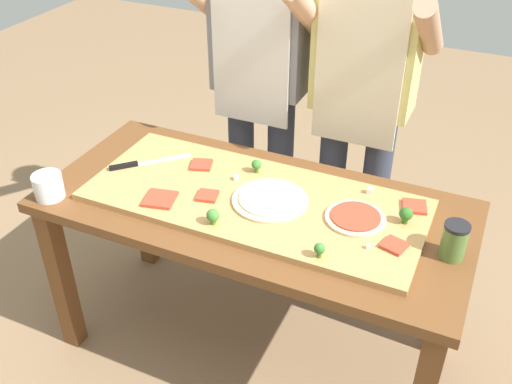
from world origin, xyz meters
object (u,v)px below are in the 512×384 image
(prep_table, at_px, (254,227))
(cheese_crumble_a, at_px, (368,247))
(chefs_knife, at_px, (139,164))
(cook_left, at_px, (260,68))
(broccoli_floret_center_left, at_px, (406,214))
(cheese_crumble_c, at_px, (370,191))
(cheese_crumble_b, at_px, (236,178))
(pizza_slice_far_right, at_px, (394,245))
(broccoli_floret_center_right, at_px, (319,249))
(pizza_slice_near_left, at_px, (207,196))
(broccoli_floret_back_right, at_px, (256,165))
(sauce_jar, at_px, (454,241))
(pizza_whole_tomato_red, at_px, (355,218))
(flour_cup, at_px, (49,187))
(pizza_slice_far_left, at_px, (160,199))
(broccoli_floret_back_mid, at_px, (213,216))
(pizza_whole_cheese_artichoke, at_px, (270,200))
(pizza_slice_near_right, at_px, (414,206))
(cook_right, at_px, (363,86))
(pizza_slice_center, at_px, (201,165))

(prep_table, relative_size, cheese_crumble_a, 113.04)
(chefs_knife, height_order, cook_left, cook_left)
(broccoli_floret_center_left, relative_size, cheese_crumble_c, 2.82)
(cheese_crumble_b, bearing_deg, broccoli_floret_center_left, -0.58)
(pizza_slice_far_right, xyz_separation_m, broccoli_floret_center_right, (-0.20, -0.15, 0.02))
(pizza_slice_near_left, xyz_separation_m, cook_left, (-0.09, 0.66, 0.22))
(broccoli_floret_back_right, bearing_deg, broccoli_floret_center_left, -8.28)
(pizza_slice_far_right, xyz_separation_m, sauce_jar, (0.17, 0.06, 0.03))
(pizza_whole_tomato_red, xyz_separation_m, broccoli_floret_back_right, (-0.43, 0.13, 0.02))
(cheese_crumble_a, height_order, flour_cup, flour_cup)
(flour_cup, relative_size, sauce_jar, 0.85)
(broccoli_floret_back_right, xyz_separation_m, cheese_crumble_b, (-0.05, -0.08, -0.02))
(pizza_whole_tomato_red, bearing_deg, chefs_knife, -179.60)
(broccoli_floret_back_right, distance_m, flour_cup, 0.76)
(broccoli_floret_center_left, relative_size, cook_left, 0.04)
(pizza_slice_far_left, xyz_separation_m, broccoli_floret_back_mid, (0.24, -0.04, 0.03))
(cheese_crumble_c, bearing_deg, pizza_whole_cheese_artichoke, -147.52)
(pizza_slice_near_left, distance_m, cook_left, 0.70)
(pizza_slice_far_right, relative_size, pizza_slice_near_right, 0.89)
(pizza_slice_far_right, distance_m, cheese_crumble_a, 0.08)
(pizza_whole_tomato_red, xyz_separation_m, sauce_jar, (0.33, -0.03, 0.03))
(prep_table, bearing_deg, broccoli_floret_center_right, -33.67)
(broccoli_floret_center_right, bearing_deg, broccoli_floret_back_right, 135.89)
(cheese_crumble_a, bearing_deg, cook_right, 108.85)
(pizza_slice_center, bearing_deg, sauce_jar, -7.07)
(cheese_crumble_c, relative_size, flour_cup, 0.20)
(pizza_slice_near_left, bearing_deg, broccoli_floret_center_right, -17.08)
(pizza_whole_tomato_red, relative_size, broccoli_floret_center_left, 3.43)
(cook_left, bearing_deg, pizza_whole_tomato_red, -43.15)
(pizza_slice_far_right, height_order, sauce_jar, sauce_jar)
(prep_table, bearing_deg, cheese_crumble_c, 27.85)
(pizza_slice_far_right, height_order, broccoli_floret_center_left, broccoli_floret_center_left)
(pizza_slice_center, xyz_separation_m, sauce_jar, (0.97, -0.12, 0.03))
(flour_cup, bearing_deg, cheese_crumble_b, 30.97)
(pizza_slice_far_left, xyz_separation_m, broccoli_floret_center_left, (0.82, 0.23, 0.03))
(pizza_slice_center, bearing_deg, cook_right, 45.17)
(prep_table, height_order, pizza_slice_far_right, pizza_slice_far_right)
(flour_cup, relative_size, cook_left, 0.06)
(pizza_whole_cheese_artichoke, relative_size, pizza_slice_center, 3.49)
(pizza_whole_cheese_artichoke, bearing_deg, cheese_crumble_c, 32.48)
(chefs_knife, relative_size, broccoli_floret_back_right, 4.57)
(pizza_whole_tomato_red, distance_m, pizza_slice_near_right, 0.23)
(cheese_crumble_a, distance_m, cheese_crumble_b, 0.59)
(pizza_slice_near_right, relative_size, cook_left, 0.05)
(broccoli_floret_back_right, bearing_deg, cook_right, 58.29)
(broccoli_floret_back_mid, distance_m, cheese_crumble_a, 0.52)
(chefs_knife, distance_m, cook_left, 0.67)
(broccoli_floret_center_right, bearing_deg, cheese_crumble_a, 38.77)
(pizza_whole_tomato_red, relative_size, broccoli_floret_back_right, 3.91)
(pizza_slice_center, relative_size, broccoli_floret_center_left, 1.30)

